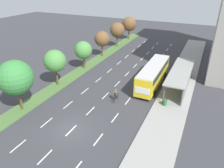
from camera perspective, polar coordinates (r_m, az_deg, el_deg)
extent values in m
plane|color=#38383D|center=(25.03, -10.81, -12.05)|extent=(140.00, 140.00, 0.00)
cube|color=#4C7038|center=(43.74, -4.83, 5.98)|extent=(2.60, 52.00, 0.12)
cube|color=gray|center=(38.72, 18.44, 1.83)|extent=(4.50, 52.00, 0.15)
cube|color=white|center=(24.64, -23.90, -14.99)|extent=(0.14, 2.10, 0.01)
cube|color=white|center=(26.85, -17.16, -9.86)|extent=(0.14, 2.10, 0.01)
cube|color=white|center=(29.55, -11.71, -5.49)|extent=(0.14, 2.10, 0.01)
cube|color=white|center=(32.60, -7.29, -1.86)|extent=(0.14, 2.10, 0.01)
cube|color=white|center=(35.92, -3.67, 1.14)|extent=(0.14, 2.10, 0.01)
cube|color=white|center=(39.44, -0.67, 3.61)|extent=(0.14, 2.10, 0.01)
cube|color=white|center=(43.11, 1.83, 5.67)|extent=(0.14, 2.10, 0.01)
cube|color=white|center=(46.89, 3.96, 7.38)|extent=(0.14, 2.10, 0.01)
cube|color=white|center=(50.77, 5.77, 8.84)|extent=(0.14, 2.10, 0.01)
cube|color=white|center=(54.72, 7.34, 10.07)|extent=(0.14, 2.10, 0.01)
cube|color=white|center=(58.72, 8.70, 11.14)|extent=(0.14, 2.10, 0.01)
cube|color=white|center=(22.56, -17.56, -18.17)|extent=(0.14, 2.10, 0.01)
cube|color=white|center=(24.96, -10.95, -12.17)|extent=(0.14, 2.10, 0.01)
cube|color=white|center=(27.84, -5.81, -7.21)|extent=(0.14, 2.10, 0.01)
cube|color=white|center=(31.06, -1.78, -3.18)|extent=(0.14, 2.10, 0.01)
cube|color=white|center=(34.53, 1.45, 0.08)|extent=(0.14, 2.10, 0.01)
cube|color=white|center=(38.18, 4.07, 2.73)|extent=(0.14, 2.10, 0.01)
cube|color=white|center=(41.96, 6.24, 4.91)|extent=(0.14, 2.10, 0.01)
cube|color=white|center=(45.84, 8.06, 6.72)|extent=(0.14, 2.10, 0.01)
cube|color=white|center=(49.80, 9.60, 8.24)|extent=(0.14, 2.10, 0.01)
cube|color=white|center=(53.81, 10.92, 9.53)|extent=(0.14, 2.10, 0.01)
cube|color=white|center=(57.88, 12.06, 10.63)|extent=(0.14, 2.10, 0.01)
cube|color=white|center=(23.45, -3.69, -14.65)|extent=(0.14, 2.10, 0.01)
cube|color=white|center=(26.49, 0.82, -9.03)|extent=(0.14, 2.10, 0.01)
cube|color=white|center=(29.85, 4.26, -4.59)|extent=(0.14, 2.10, 0.01)
cube|color=white|center=(33.45, 6.95, -1.05)|extent=(0.14, 2.10, 0.01)
cube|color=white|center=(37.20, 9.10, 1.78)|extent=(0.14, 2.10, 0.01)
cube|color=white|center=(41.07, 10.86, 4.09)|extent=(0.14, 2.10, 0.01)
cube|color=white|center=(45.03, 12.32, 5.99)|extent=(0.14, 2.10, 0.01)
cube|color=white|center=(49.05, 13.55, 7.58)|extent=(0.14, 2.10, 0.01)
cube|color=white|center=(53.13, 14.59, 8.92)|extent=(0.14, 2.10, 0.01)
cube|color=white|center=(57.24, 15.50, 10.07)|extent=(0.14, 2.10, 0.01)
cube|color=gray|center=(34.58, 17.39, -0.82)|extent=(2.60, 11.43, 0.10)
cylinder|color=#56565B|center=(29.28, 13.75, -2.53)|extent=(0.16, 0.16, 2.60)
cylinder|color=#56565B|center=(39.14, 17.25, 4.63)|extent=(0.16, 0.16, 2.60)
cylinder|color=#56565B|center=(29.03, 18.28, -3.44)|extent=(0.16, 0.16, 2.60)
cylinder|color=#56565B|center=(38.96, 20.65, 3.99)|extent=(0.16, 0.16, 2.60)
cube|color=gray|center=(33.92, 19.74, 0.80)|extent=(0.10, 10.86, 2.34)
cube|color=gray|center=(33.46, 18.01, 3.33)|extent=(2.90, 11.83, 0.16)
cube|color=yellow|center=(34.02, 11.02, 2.58)|extent=(2.50, 11.20, 2.80)
cube|color=#2D3D4C|center=(33.69, 11.14, 3.90)|extent=(2.54, 10.30, 0.90)
cube|color=#B7B7B7|center=(33.46, 11.23, 4.86)|extent=(2.45, 10.98, 0.12)
cube|color=#2D3D4C|center=(39.00, 13.22, 6.09)|extent=(2.25, 0.06, 1.54)
cube|color=white|center=(29.20, 8.11, -1.84)|extent=(2.12, 0.04, 0.90)
cylinder|color=black|center=(37.89, 10.60, 2.95)|extent=(0.30, 1.00, 1.00)
cylinder|color=black|center=(37.48, 13.84, 2.34)|extent=(0.30, 1.00, 1.00)
cylinder|color=black|center=(31.84, 7.28, -1.58)|extent=(0.30, 1.00, 1.00)
cylinder|color=black|center=(31.35, 11.09, -2.37)|extent=(0.30, 1.00, 1.00)
torus|color=black|center=(30.21, 1.40, -3.32)|extent=(0.06, 0.72, 0.72)
torus|color=black|center=(29.34, 0.53, -4.29)|extent=(0.06, 0.72, 0.72)
cylinder|color=maroon|center=(29.64, 0.98, -3.33)|extent=(0.05, 0.93, 0.05)
cylinder|color=maroon|center=(29.65, 0.90, -3.72)|extent=(0.05, 0.57, 0.42)
cylinder|color=maroon|center=(29.47, 0.82, -3.48)|extent=(0.04, 0.04, 0.40)
cube|color=black|center=(29.37, 0.82, -3.14)|extent=(0.12, 0.24, 0.06)
cylinder|color=black|center=(29.90, 1.37, -2.45)|extent=(0.46, 0.04, 0.04)
cube|color=#2D844C|center=(29.35, 0.97, -2.42)|extent=(0.30, 0.36, 0.59)
cube|color=#A82323|center=(29.21, 0.84, -2.53)|extent=(0.26, 0.26, 0.42)
sphere|color=#9E7051|center=(29.24, 1.07, -1.60)|extent=(0.20, 0.20, 0.20)
cylinder|color=#23232D|center=(29.56, 0.73, -3.08)|extent=(0.12, 0.42, 0.25)
cylinder|color=#23232D|center=(29.83, 0.86, -3.36)|extent=(0.10, 0.17, 0.41)
cylinder|color=#23232D|center=(29.48, 1.15, -3.17)|extent=(0.12, 0.42, 0.25)
cylinder|color=#23232D|center=(29.74, 1.28, -3.46)|extent=(0.10, 0.17, 0.41)
cylinder|color=#2D844C|center=(29.56, 0.84, -2.08)|extent=(0.09, 0.47, 0.28)
cylinder|color=#2D844C|center=(29.44, 1.45, -2.22)|extent=(0.09, 0.47, 0.28)
cylinder|color=brown|center=(29.51, -23.39, -3.83)|extent=(0.28, 0.28, 2.90)
sphere|color=#38843D|center=(28.19, -24.50, 1.57)|extent=(4.33, 4.33, 4.33)
cylinder|color=brown|center=(34.58, -14.58, 1.90)|extent=(0.28, 0.28, 2.69)
sphere|color=#4C8E42|center=(33.59, -15.09, 5.99)|extent=(3.44, 3.44, 3.44)
cylinder|color=brown|center=(40.28, -7.52, 5.80)|extent=(0.28, 0.28, 2.27)
sphere|color=#4C8E42|center=(39.51, -7.73, 9.00)|extent=(3.27, 3.27, 3.27)
cylinder|color=brown|center=(46.62, -2.64, 9.09)|extent=(0.28, 0.28, 2.52)
sphere|color=brown|center=(45.93, -2.70, 12.04)|extent=(3.26, 3.26, 3.26)
cylinder|color=brown|center=(53.23, 1.39, 11.48)|extent=(0.28, 0.28, 2.75)
sphere|color=brown|center=(52.59, 1.42, 14.32)|extent=(3.55, 3.55, 3.55)
cylinder|color=brown|center=(60.15, 4.53, 13.16)|extent=(0.28, 0.28, 2.68)
sphere|color=brown|center=(59.57, 4.63, 15.76)|extent=(3.82, 3.82, 3.82)
cylinder|color=#286B38|center=(29.21, 14.02, -4.86)|extent=(0.52, 0.52, 0.85)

